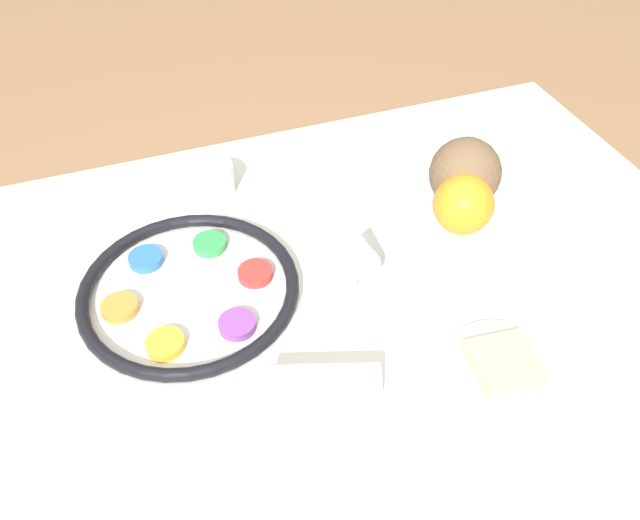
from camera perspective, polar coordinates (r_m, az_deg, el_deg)
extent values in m
cube|color=silver|center=(1.24, -4.23, -16.17)|extent=(1.55, 0.92, 0.74)
cylinder|color=silver|center=(0.97, -11.75, -3.18)|extent=(0.33, 0.33, 0.01)
torus|color=black|center=(0.96, -11.88, -2.58)|extent=(0.33, 0.33, 0.02)
cylinder|color=red|center=(0.97, -5.93, -1.23)|extent=(0.05, 0.05, 0.01)
cylinder|color=#33934C|center=(1.03, -10.03, 1.46)|extent=(0.05, 0.05, 0.01)
cylinder|color=#2D6BB7|center=(1.02, -15.63, 0.09)|extent=(0.05, 0.05, 0.01)
cylinder|color=orange|center=(0.96, -17.84, -4.16)|extent=(0.05, 0.05, 0.01)
cylinder|color=gold|center=(0.90, -13.96, -7.45)|extent=(0.05, 0.05, 0.01)
cylinder|color=#844299|center=(0.90, -7.57, -5.86)|extent=(0.05, 0.05, 0.01)
cylinder|color=silver|center=(0.97, 3.08, -2.55)|extent=(0.07, 0.07, 0.00)
cylinder|color=silver|center=(0.94, 3.16, -1.25)|extent=(0.01, 0.01, 0.06)
cone|color=silver|center=(0.90, 3.30, 1.41)|extent=(0.07, 0.07, 0.06)
cylinder|color=silver|center=(1.03, 11.08, 0.20)|extent=(0.13, 0.13, 0.01)
cylinder|color=silver|center=(1.00, 11.36, 1.68)|extent=(0.03, 0.03, 0.06)
cylinder|color=silver|center=(0.97, 11.75, 3.71)|extent=(0.20, 0.20, 0.03)
sphere|color=orange|center=(0.91, 12.99, 4.99)|extent=(0.09, 0.09, 0.09)
sphere|color=brown|center=(0.95, 13.12, 7.76)|extent=(0.11, 0.11, 0.11)
cylinder|color=silver|center=(0.90, 16.43, -9.33)|extent=(0.16, 0.16, 0.01)
cube|color=#D1B784|center=(0.90, 16.56, -8.96)|extent=(0.10, 0.10, 0.01)
cylinder|color=white|center=(0.83, 0.43, -11.08)|extent=(0.15, 0.09, 0.05)
cylinder|color=silver|center=(1.14, -10.04, 7.27)|extent=(0.08, 0.08, 0.06)
cylinder|color=silver|center=(1.30, 12.27, 12.18)|extent=(0.08, 0.08, 0.06)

